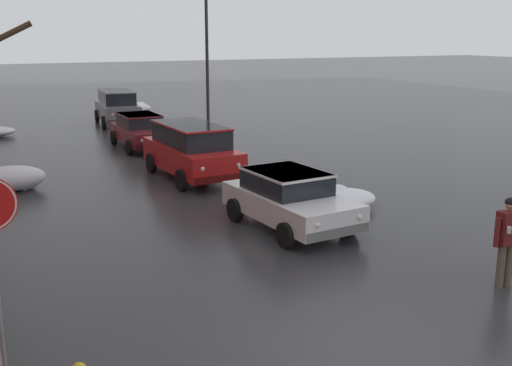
{
  "coord_description": "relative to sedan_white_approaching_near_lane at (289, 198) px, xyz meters",
  "views": [
    {
      "loc": [
        -5.07,
        -6.66,
        4.72
      ],
      "look_at": [
        1.28,
        6.41,
        1.16
      ],
      "focal_mm": 42.84,
      "sensor_mm": 36.0,
      "label": 1
    }
  ],
  "objects": [
    {
      "name": "ground_plane",
      "position": [
        -2.06,
        -6.12,
        -0.75
      ],
      "size": [
        200.0,
        200.0,
        0.0
      ],
      "primitive_type": "plane",
      "color": "#2B2B2D"
    },
    {
      "name": "snow_bank_near_corner_right",
      "position": [
        2.09,
        0.86,
        -0.48
      ],
      "size": [
        2.08,
        1.49,
        0.63
      ],
      "color": "white",
      "rests_on": "ground"
    },
    {
      "name": "sedan_white_approaching_near_lane",
      "position": [
        0.0,
        0.0,
        0.0
      ],
      "size": [
        2.26,
        4.03,
        1.42
      ],
      "color": "silver",
      "rests_on": "ground"
    },
    {
      "name": "sedan_maroon_parked_kerbside_mid",
      "position": [
        -0.34,
        12.38,
        0.0
      ],
      "size": [
        1.92,
        4.28,
        1.42
      ],
      "color": "maroon",
      "rests_on": "ground"
    },
    {
      "name": "suv_grey_parked_far_down_block",
      "position": [
        0.4,
        19.54,
        0.24
      ],
      "size": [
        2.28,
        4.58,
        1.82
      ],
      "color": "slate",
      "rests_on": "ground"
    },
    {
      "name": "snow_bank_near_corner_left",
      "position": [
        -5.96,
        6.92,
        -0.37
      ],
      "size": [
        2.17,
        1.12,
        0.78
      ],
      "color": "white",
      "rests_on": "ground"
    },
    {
      "name": "pedestrian_with_coffee",
      "position": [
        1.9,
        -5.04,
        0.28
      ],
      "size": [
        0.64,
        0.36,
        1.76
      ],
      "color": "brown",
      "rests_on": "ground"
    },
    {
      "name": "street_lamp_post",
      "position": [
        3.05,
        13.16,
        2.86
      ],
      "size": [
        0.44,
        0.24,
        6.5
      ],
      "color": "#28282D",
      "rests_on": "ground"
    },
    {
      "name": "suv_red_parked_kerbside_close",
      "position": [
        -0.34,
        6.12,
        0.24
      ],
      "size": [
        2.19,
        4.74,
        1.82
      ],
      "color": "red",
      "rests_on": "ground"
    },
    {
      "name": "snow_bank_along_left_kerb",
      "position": [
        2.62,
        23.73,
        -0.44
      ],
      "size": [
        1.68,
        1.29,
        0.69
      ],
      "color": "white",
      "rests_on": "ground"
    }
  ]
}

